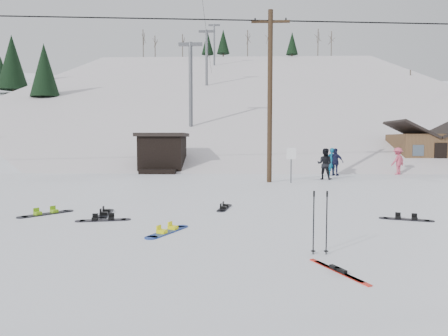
{
  "coord_description": "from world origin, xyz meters",
  "views": [
    {
      "loc": [
        0.23,
        -7.28,
        2.24
      ],
      "look_at": [
        -0.14,
        4.72,
        1.4
      ],
      "focal_mm": 32.0,
      "sensor_mm": 36.0,
      "label": 1
    }
  ],
  "objects_px": {
    "cabin": "(427,150)",
    "hero_skis": "(338,271)",
    "utility_pole": "(270,94)",
    "hero_snowboard": "(167,231)"
  },
  "relations": [
    {
      "from": "cabin",
      "to": "hero_skis",
      "type": "distance_m",
      "value": 27.86
    },
    {
      "from": "utility_pole",
      "to": "cabin",
      "type": "relative_size",
      "value": 1.67
    },
    {
      "from": "cabin",
      "to": "hero_skis",
      "type": "bearing_deg",
      "value": -117.93
    },
    {
      "from": "hero_skis",
      "to": "utility_pole",
      "type": "bearing_deg",
      "value": 64.63
    },
    {
      "from": "cabin",
      "to": "hero_skis",
      "type": "relative_size",
      "value": 3.85
    },
    {
      "from": "cabin",
      "to": "hero_snowboard",
      "type": "distance_m",
      "value": 27.31
    },
    {
      "from": "utility_pole",
      "to": "cabin",
      "type": "distance_m",
      "value": 16.71
    },
    {
      "from": "utility_pole",
      "to": "hero_skis",
      "type": "bearing_deg",
      "value": -90.12
    },
    {
      "from": "utility_pole",
      "to": "hero_skis",
      "type": "relative_size",
      "value": 6.44
    },
    {
      "from": "cabin",
      "to": "hero_skis",
      "type": "xyz_separation_m",
      "value": [
        -13.03,
        -24.58,
        -1.46
      ]
    }
  ]
}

